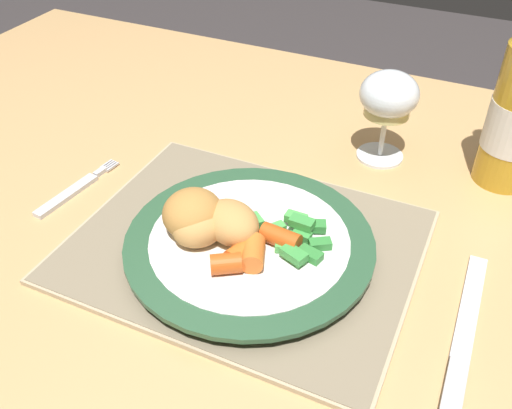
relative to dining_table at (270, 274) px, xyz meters
name	(u,v)px	position (x,y,z in m)	size (l,w,h in m)	color
dining_table	(270,274)	(0.00, 0.00, 0.00)	(1.43, 0.93, 0.74)	tan
placemat	(245,246)	(-0.01, -0.05, 0.09)	(0.37, 0.30, 0.01)	tan
dinner_plate	(247,244)	(0.00, -0.06, 0.10)	(0.27, 0.27, 0.02)	white
breaded_croquettes	(206,219)	(-0.04, -0.07, 0.13)	(0.12, 0.10, 0.05)	tan
green_beans_pile	(291,236)	(0.04, -0.05, 0.12)	(0.10, 0.08, 0.02)	#338438
glazed_carrots	(251,251)	(0.02, -0.09, 0.12)	(0.07, 0.09, 0.02)	#CC5119
fork	(73,191)	(-0.25, -0.05, 0.09)	(0.03, 0.14, 0.01)	silver
table_knife	(462,346)	(0.23, -0.09, 0.09)	(0.02, 0.22, 0.01)	silver
wine_glass	(389,99)	(0.08, 0.19, 0.17)	(0.08, 0.08, 0.12)	silver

